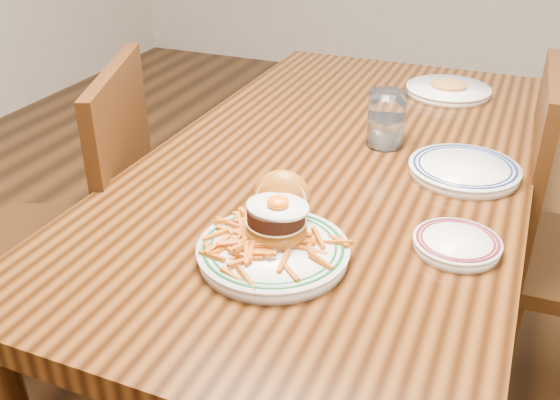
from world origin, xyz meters
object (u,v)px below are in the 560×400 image
at_px(main_plate, 275,237).
at_px(side_plate, 457,243).
at_px(chair_left, 85,234).
at_px(table, 339,189).

height_order(main_plate, side_plate, main_plate).
distance_m(main_plate, side_plate, 0.32).
relative_size(chair_left, main_plate, 3.36).
relative_size(main_plate, side_plate, 1.75).
height_order(chair_left, side_plate, chair_left).
bearing_deg(table, main_plate, -87.90).
bearing_deg(chair_left, main_plate, -41.32).
bearing_deg(main_plate, side_plate, 11.43).
xyz_separation_m(table, chair_left, (-0.62, -0.21, -0.16)).
xyz_separation_m(table, side_plate, (0.31, -0.30, 0.10)).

